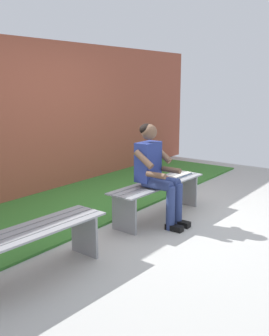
# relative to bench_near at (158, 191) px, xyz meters

# --- Properties ---
(ground_plane) EXTENTS (10.00, 7.00, 0.04)m
(ground_plane) POSITION_rel_bench_near_xyz_m (1.05, 1.00, -0.38)
(ground_plane) COLOR #B2B2AD
(grass_strip) EXTENTS (9.00, 2.31, 0.03)m
(grass_strip) POSITION_rel_bench_near_xyz_m (1.05, -1.51, -0.34)
(grass_strip) COLOR #387A2D
(grass_strip) RESTS_ON ground
(brick_wall) EXTENTS (9.50, 0.24, 2.44)m
(brick_wall) POSITION_rel_bench_near_xyz_m (0.50, -2.27, 0.86)
(brick_wall) COLOR #9E4C38
(brick_wall) RESTS_ON ground
(bench_near) EXTENTS (1.66, 0.48, 0.48)m
(bench_near) POSITION_rel_bench_near_xyz_m (0.00, 0.00, 0.00)
(bench_near) COLOR gray
(bench_near) RESTS_ON ground
(bench_far) EXTENTS (1.54, 0.47, 0.48)m
(bench_far) POSITION_rel_bench_near_xyz_m (2.10, -0.00, -0.00)
(bench_far) COLOR gray
(bench_far) RESTS_ON ground
(person_seated) EXTENTS (0.50, 0.69, 1.28)m
(person_seated) POSITION_rel_bench_near_xyz_m (0.21, 0.10, 0.35)
(person_seated) COLOR navy
(person_seated) RESTS_ON ground
(apple) EXTENTS (0.07, 0.07, 0.07)m
(apple) POSITION_rel_bench_near_xyz_m (-0.16, 0.02, 0.15)
(apple) COLOR red
(apple) RESTS_ON bench_near
(book_open) EXTENTS (0.42, 0.17, 0.02)m
(book_open) POSITION_rel_bench_near_xyz_m (-0.53, 0.02, 0.13)
(book_open) COLOR white
(book_open) RESTS_ON bench_near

